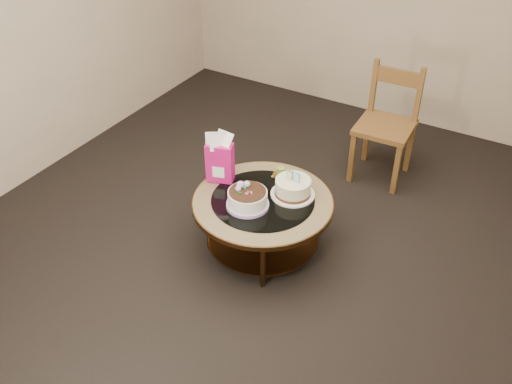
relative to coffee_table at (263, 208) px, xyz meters
The scene contains 8 objects.
ground 0.38m from the coffee_table, 164.05° to the left, with size 5.00×5.00×0.00m, color black.
room_walls 1.16m from the coffee_table, 164.05° to the left, with size 4.52×5.02×2.61m.
coffee_table is the anchor object (origin of this frame).
decorated_cake 0.19m from the coffee_table, 114.40° to the right, with size 0.30×0.30×0.18m.
cream_cake 0.26m from the coffee_table, 43.70° to the left, with size 0.32×0.32×0.20m.
gift_bag 0.48m from the coffee_table, behind, with size 0.22×0.18×0.39m.
pillar_candle 0.33m from the coffee_table, 94.56° to the left, with size 0.12×0.12×0.09m.
dining_chair 1.47m from the coffee_table, 73.91° to the left, with size 0.48×0.48×0.99m.
Camera 1 is at (1.60, -2.83, 2.89)m, focal length 40.00 mm.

